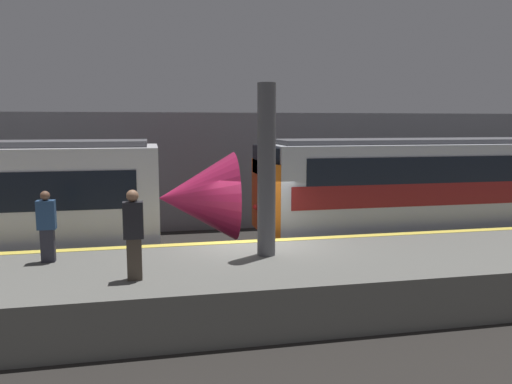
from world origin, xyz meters
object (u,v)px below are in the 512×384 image
at_px(train_boxy, 476,191).
at_px(person_waiting, 134,232).
at_px(person_walking, 47,225).
at_px(support_pillar_near, 266,171).

relative_size(train_boxy, person_waiting, 8.29).
xyz_separation_m(person_waiting, person_walking, (-1.89, 1.68, -0.12)).
bearing_deg(person_waiting, support_pillar_near, 23.44).
xyz_separation_m(train_boxy, person_waiting, (-10.82, -4.81, 0.15)).
distance_m(train_boxy, person_waiting, 11.84).
bearing_deg(person_walking, train_boxy, 13.83).
bearing_deg(train_boxy, support_pillar_near, -155.88).
height_order(train_boxy, person_waiting, train_boxy).
xyz_separation_m(support_pillar_near, person_walking, (-4.80, 0.41, -1.13)).
bearing_deg(train_boxy, person_walking, -166.17).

